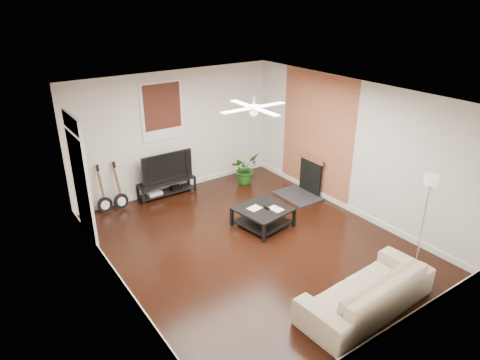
# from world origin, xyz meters

# --- Properties ---
(room) EXTENTS (5.01, 6.01, 2.81)m
(room) POSITION_xyz_m (0.00, 0.00, 1.40)
(room) COLOR black
(room) RESTS_ON ground
(brick_accent) EXTENTS (0.02, 2.20, 2.80)m
(brick_accent) POSITION_xyz_m (2.49, 1.00, 1.40)
(brick_accent) COLOR #B06238
(brick_accent) RESTS_ON floor
(fireplace) EXTENTS (0.80, 1.10, 0.92)m
(fireplace) POSITION_xyz_m (2.20, 1.00, 0.46)
(fireplace) COLOR black
(fireplace) RESTS_ON floor
(window_back) EXTENTS (1.00, 0.06, 1.30)m
(window_back) POSITION_xyz_m (-0.30, 2.97, 1.95)
(window_back) COLOR #3D1910
(window_back) RESTS_ON wall_back
(door_left) EXTENTS (0.08, 1.00, 2.50)m
(door_left) POSITION_xyz_m (-2.46, 1.90, 1.25)
(door_left) COLOR white
(door_left) RESTS_ON wall_left
(tv_stand) EXTENTS (1.34, 0.36, 0.38)m
(tv_stand) POSITION_xyz_m (-0.41, 2.78, 0.19)
(tv_stand) COLOR black
(tv_stand) RESTS_ON floor
(tv) EXTENTS (1.20, 0.16, 0.69)m
(tv) POSITION_xyz_m (-0.41, 2.80, 0.72)
(tv) COLOR black
(tv) RESTS_ON tv_stand
(coffee_table) EXTENTS (1.08, 1.08, 0.40)m
(coffee_table) POSITION_xyz_m (0.56, 0.39, 0.20)
(coffee_table) COLOR black
(coffee_table) RESTS_ON floor
(sofa) EXTENTS (2.28, 1.00, 0.65)m
(sofa) POSITION_xyz_m (0.32, -2.44, 0.33)
(sofa) COLOR tan
(sofa) RESTS_ON floor
(floor_lamp) EXTENTS (0.32, 0.32, 1.82)m
(floor_lamp) POSITION_xyz_m (1.67, -2.34, 0.91)
(floor_lamp) COLOR silver
(floor_lamp) RESTS_ON floor
(potted_plant) EXTENTS (0.84, 0.80, 0.75)m
(potted_plant) POSITION_xyz_m (1.49, 2.36, 0.37)
(potted_plant) COLOR #1D5418
(potted_plant) RESTS_ON floor
(guitar_left) EXTENTS (0.35, 0.27, 1.07)m
(guitar_left) POSITION_xyz_m (-1.88, 2.75, 0.53)
(guitar_left) COLOR black
(guitar_left) RESTS_ON floor
(guitar_right) EXTENTS (0.37, 0.30, 1.07)m
(guitar_right) POSITION_xyz_m (-1.53, 2.72, 0.53)
(guitar_right) COLOR black
(guitar_right) RESTS_ON floor
(ceiling_fan) EXTENTS (1.24, 1.24, 0.32)m
(ceiling_fan) POSITION_xyz_m (0.00, 0.00, 2.60)
(ceiling_fan) COLOR white
(ceiling_fan) RESTS_ON ceiling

